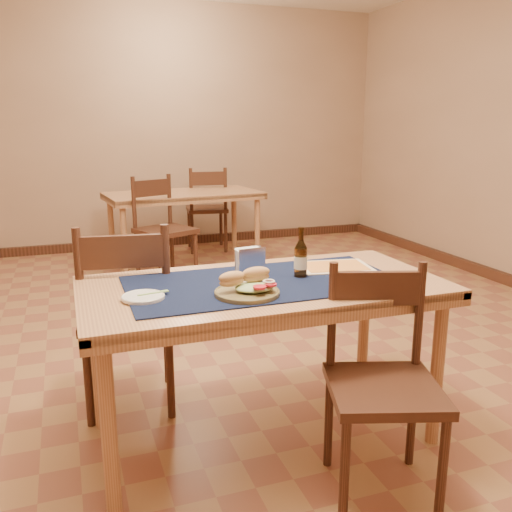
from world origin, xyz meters
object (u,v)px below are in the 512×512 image
object	(u,v)px
chair_main_far	(127,313)
sandwich_plate	(248,288)
beer_bottle	(301,259)
napkin_holder	(250,262)
back_table	(184,200)
chair_main_near	(382,379)
main_table	(263,300)

from	to	relation	value
chair_main_far	sandwich_plate	size ratio (longest dim) A/B	3.66
beer_bottle	napkin_holder	size ratio (longest dim) A/B	1.52
back_table	chair_main_far	bearing A→B (deg)	-107.51
chair_main_near	napkin_holder	xyz separation A→B (m)	(-0.33, 0.64, 0.35)
main_table	chair_main_far	size ratio (longest dim) A/B	1.62
sandwich_plate	napkin_holder	bearing A→B (deg)	69.55
main_table	chair_main_near	world-z (taller)	chair_main_near
sandwich_plate	beer_bottle	size ratio (longest dim) A/B	1.18
main_table	back_table	xyz separation A→B (m)	(0.36, 3.36, 0.00)
sandwich_plate	chair_main_far	bearing A→B (deg)	124.75
beer_bottle	napkin_holder	distance (m)	0.24
main_table	beer_bottle	distance (m)	0.26
main_table	napkin_holder	distance (m)	0.20
napkin_holder	back_table	bearing A→B (deg)	83.36
chair_main_far	beer_bottle	size ratio (longest dim) A/B	4.31
main_table	napkin_holder	bearing A→B (deg)	97.64
chair_main_far	beer_bottle	bearing A→B (deg)	-31.12
main_table	napkin_holder	world-z (taller)	napkin_holder
chair_main_far	chair_main_near	distance (m)	1.30
napkin_holder	chair_main_near	bearing A→B (deg)	-62.93
chair_main_near	beer_bottle	xyz separation A→B (m)	(-0.12, 0.53, 0.37)
back_table	napkin_holder	xyz separation A→B (m)	(-0.38, -3.23, 0.15)
back_table	chair_main_near	size ratio (longest dim) A/B	1.81
beer_bottle	main_table	bearing A→B (deg)	-173.54
sandwich_plate	beer_bottle	distance (m)	0.36
napkin_holder	beer_bottle	bearing A→B (deg)	-28.16
main_table	back_table	distance (m)	3.38
chair_main_near	napkin_holder	world-z (taller)	chair_main_near
sandwich_plate	napkin_holder	distance (m)	0.30
main_table	back_table	world-z (taller)	same
chair_main_near	napkin_holder	size ratio (longest dim) A/B	5.98
main_table	sandwich_plate	distance (m)	0.23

